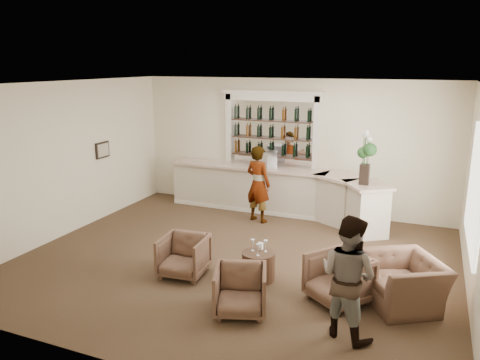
# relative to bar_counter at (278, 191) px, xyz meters

# --- Properties ---
(ground) EXTENTS (8.00, 8.00, 0.00)m
(ground) POSITION_rel_bar_counter_xyz_m (0.16, -3.00, -0.57)
(ground) COLOR brown
(ground) RESTS_ON ground
(room_shell) EXTENTS (8.04, 7.02, 3.32)m
(room_shell) POSITION_rel_bar_counter_xyz_m (0.33, -2.29, 1.77)
(room_shell) COLOR #F6EBCC
(room_shell) RESTS_ON ground
(bar_counter) EXTENTS (5.72, 1.80, 1.14)m
(bar_counter) POSITION_rel_bar_counter_xyz_m (0.00, 0.00, 0.00)
(bar_counter) COLOR beige
(bar_counter) RESTS_ON ground
(back_bar_alcove) EXTENTS (2.64, 0.25, 3.00)m
(back_bar_alcove) POSITION_rel_bar_counter_xyz_m (-0.34, 0.41, 1.46)
(back_bar_alcove) COLOR white
(back_bar_alcove) RESTS_ON ground
(cocktail_table) EXTENTS (0.58, 0.58, 0.50)m
(cocktail_table) POSITION_rel_bar_counter_xyz_m (0.83, -3.60, -0.32)
(cocktail_table) COLOR #43281D
(cocktail_table) RESTS_ON ground
(sommelier) EXTENTS (0.77, 0.63, 1.82)m
(sommelier) POSITION_rel_bar_counter_xyz_m (-0.26, -0.70, 0.34)
(sommelier) COLOR gray
(sommelier) RESTS_ON ground
(guest) EXTENTS (1.04, 0.94, 1.73)m
(guest) POSITION_rel_bar_counter_xyz_m (2.54, -4.74, 0.29)
(guest) COLOR gray
(guest) RESTS_ON ground
(armchair_left) EXTENTS (0.84, 0.86, 0.72)m
(armchair_left) POSITION_rel_bar_counter_xyz_m (-0.44, -3.95, -0.21)
(armchair_left) COLOR brown
(armchair_left) RESTS_ON ground
(armchair_center) EXTENTS (0.99, 1.00, 0.72)m
(armchair_center) POSITION_rel_bar_counter_xyz_m (0.97, -4.75, -0.21)
(armchair_center) COLOR brown
(armchair_center) RESTS_ON ground
(armchair_right) EXTENTS (1.18, 1.18, 0.78)m
(armchair_right) POSITION_rel_bar_counter_xyz_m (2.27, -3.85, -0.18)
(armchair_right) COLOR brown
(armchair_right) RESTS_ON ground
(armchair_far) EXTENTS (1.48, 1.53, 0.76)m
(armchair_far) POSITION_rel_bar_counter_xyz_m (3.21, -3.56, -0.20)
(armchair_far) COLOR brown
(armchair_far) RESTS_ON ground
(espresso_machine) EXTENTS (0.59, 0.53, 0.43)m
(espresso_machine) POSITION_rel_bar_counter_xyz_m (-0.37, 0.01, 0.78)
(espresso_machine) COLOR silver
(espresso_machine) RESTS_ON bar_counter
(flower_vase) EXTENTS (0.30, 0.30, 1.15)m
(flower_vase) POSITION_rel_bar_counter_xyz_m (2.14, -0.68, 1.22)
(flower_vase) COLOR black
(flower_vase) RESTS_ON bar_counter
(wine_glass_bar_left) EXTENTS (0.07, 0.07, 0.21)m
(wine_glass_bar_left) POSITION_rel_bar_counter_xyz_m (-0.60, 0.05, 0.67)
(wine_glass_bar_left) COLOR white
(wine_glass_bar_left) RESTS_ON bar_counter
(wine_glass_bar_right) EXTENTS (0.07, 0.07, 0.21)m
(wine_glass_bar_right) POSITION_rel_bar_counter_xyz_m (-0.74, 0.04, 0.67)
(wine_glass_bar_right) COLOR white
(wine_glass_bar_right) RESTS_ON bar_counter
(wine_glass_tbl_a) EXTENTS (0.07, 0.07, 0.21)m
(wine_glass_tbl_a) POSITION_rel_bar_counter_xyz_m (0.71, -3.57, 0.03)
(wine_glass_tbl_a) COLOR white
(wine_glass_tbl_a) RESTS_ON cocktail_table
(wine_glass_tbl_b) EXTENTS (0.07, 0.07, 0.21)m
(wine_glass_tbl_b) POSITION_rel_bar_counter_xyz_m (0.93, -3.52, 0.03)
(wine_glass_tbl_b) COLOR white
(wine_glass_tbl_b) RESTS_ON cocktail_table
(wine_glass_tbl_c) EXTENTS (0.07, 0.07, 0.21)m
(wine_glass_tbl_c) POSITION_rel_bar_counter_xyz_m (0.87, -3.73, 0.03)
(wine_glass_tbl_c) COLOR white
(wine_glass_tbl_c) RESTS_ON cocktail_table
(napkin_holder) EXTENTS (0.08, 0.08, 0.12)m
(napkin_holder) POSITION_rel_bar_counter_xyz_m (0.81, -3.46, -0.01)
(napkin_holder) COLOR white
(napkin_holder) RESTS_ON cocktail_table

